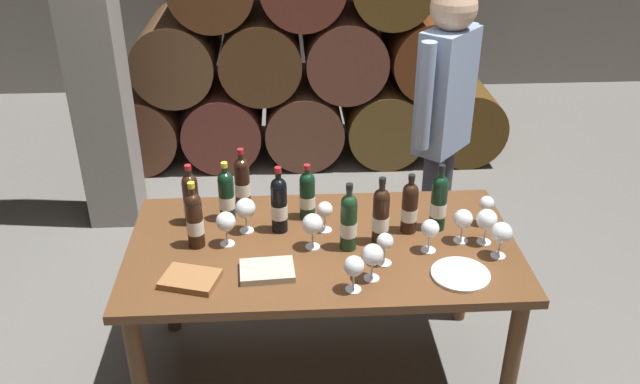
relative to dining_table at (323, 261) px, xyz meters
name	(u,v)px	position (x,y,z in m)	size (l,w,h in m)	color
ground_plane	(322,373)	(0.00, 0.00, -0.67)	(14.00, 14.00, 0.00)	#66635E
barrel_stack	(302,61)	(0.00, 2.60, 0.09)	(3.12, 0.90, 1.69)	brown
stone_pillar	(90,28)	(-1.30, 1.60, 0.63)	(0.32, 0.32, 2.60)	gray
dining_table	(323,261)	(0.00, 0.00, 0.00)	(1.70, 0.90, 0.76)	brown
wine_bottle_0	(349,221)	(0.11, -0.04, 0.23)	(0.07, 0.07, 0.31)	#19381E
wine_bottle_1	(242,182)	(-0.36, 0.35, 0.22)	(0.07, 0.07, 0.30)	black
wine_bottle_2	(195,219)	(-0.55, 0.02, 0.22)	(0.07, 0.07, 0.31)	black
wine_bottle_3	(226,195)	(-0.43, 0.24, 0.22)	(0.07, 0.07, 0.29)	black
wine_bottle_4	(279,204)	(-0.19, 0.13, 0.23)	(0.07, 0.07, 0.32)	black
wine_bottle_5	(381,216)	(0.25, 0.00, 0.23)	(0.07, 0.07, 0.32)	black
wine_bottle_6	(191,198)	(-0.58, 0.21, 0.22)	(0.07, 0.07, 0.30)	black
wine_bottle_7	(307,195)	(-0.06, 0.23, 0.21)	(0.07, 0.07, 0.27)	black
wine_bottle_8	(439,202)	(0.52, 0.10, 0.23)	(0.07, 0.07, 0.32)	black
wine_bottle_9	(410,207)	(0.39, 0.09, 0.21)	(0.07, 0.07, 0.28)	black
wine_glass_0	(354,267)	(0.10, -0.34, 0.20)	(0.08, 0.08, 0.16)	white
wine_glass_1	(325,211)	(0.02, 0.11, 0.19)	(0.07, 0.07, 0.15)	white
wine_glass_2	(385,243)	(0.25, -0.16, 0.19)	(0.07, 0.07, 0.15)	white
wine_glass_3	(486,205)	(0.75, 0.13, 0.19)	(0.07, 0.07, 0.14)	white
wine_glass_4	(373,255)	(0.18, -0.27, 0.20)	(0.09, 0.09, 0.16)	white
wine_glass_5	(312,225)	(-0.04, -0.02, 0.21)	(0.09, 0.09, 0.16)	white
wine_glass_6	(487,220)	(0.71, -0.03, 0.21)	(0.09, 0.09, 0.16)	white
wine_glass_7	(226,222)	(-0.42, 0.02, 0.20)	(0.09, 0.09, 0.16)	white
wine_glass_8	(463,220)	(0.61, -0.01, 0.20)	(0.08, 0.08, 0.16)	white
wine_glass_9	(245,209)	(-0.34, 0.13, 0.21)	(0.09, 0.09, 0.16)	white
wine_glass_10	(501,233)	(0.74, -0.14, 0.21)	(0.09, 0.09, 0.16)	white
wine_glass_11	(430,229)	(0.45, -0.08, 0.20)	(0.08, 0.08, 0.15)	white
tasting_notebook	(190,279)	(-0.55, -0.25, 0.11)	(0.22, 0.16, 0.03)	#936038
leather_ledger	(267,271)	(-0.24, -0.21, 0.11)	(0.22, 0.16, 0.03)	#B2A893
serving_plate	(460,274)	(0.54, -0.27, 0.10)	(0.24, 0.24, 0.01)	white
sommelier_presenting	(444,115)	(0.68, 0.75, 0.37)	(0.36, 0.39, 1.72)	#383842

